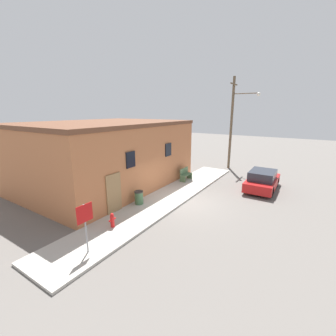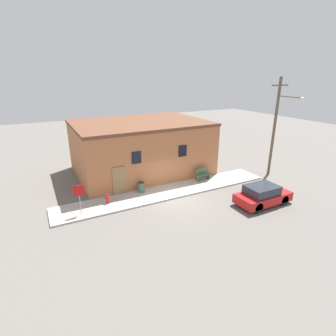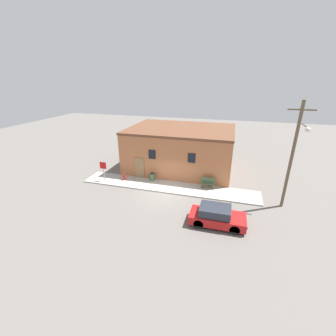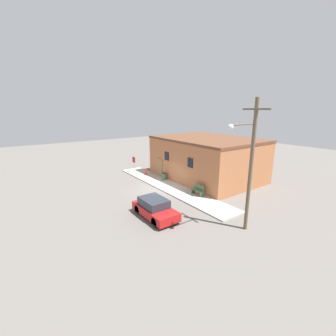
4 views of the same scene
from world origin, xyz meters
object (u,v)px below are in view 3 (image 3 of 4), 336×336
stop_sign (103,168)px  utility_pole (293,154)px  trash_bin (152,177)px  parked_car (217,216)px  bench (208,183)px  fire_hydrant (124,177)px

stop_sign → utility_pole: (16.19, -0.37, 3.03)m
trash_bin → parked_car: (6.72, -5.44, 0.16)m
parked_car → bench: bearing=102.8°
stop_sign → bench: (10.09, 1.23, -0.93)m
stop_sign → parked_car: stop_sign is taller
fire_hydrant → parked_car: bearing=-26.7°
bench → utility_pole: bearing=-14.7°
stop_sign → parked_car: 12.07m
trash_bin → parked_car: parked_car is taller
fire_hydrant → stop_sign: bearing=-161.4°
utility_pole → trash_bin: bearing=171.8°
bench → fire_hydrant: bearing=-175.8°
stop_sign → utility_pole: 16.48m
trash_bin → utility_pole: (11.60, -1.68, 4.00)m
fire_hydrant → bench: bench is taller
bench → trash_bin: size_ratio=1.57×
stop_sign → trash_bin: stop_sign is taller
fire_hydrant → utility_pole: bearing=-4.0°
trash_bin → stop_sign: bearing=-164.1°
stop_sign → utility_pole: size_ratio=0.23×
fire_hydrant → parked_car: parked_car is taller
fire_hydrant → parked_car: size_ratio=0.18×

